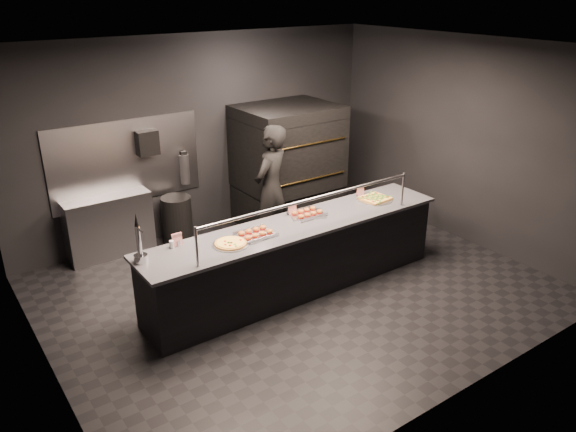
# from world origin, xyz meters

# --- Properties ---
(room) EXTENTS (6.04, 6.00, 3.00)m
(room) POSITION_xyz_m (-0.02, 0.05, 1.50)
(room) COLOR black
(room) RESTS_ON ground
(service_counter) EXTENTS (4.10, 0.78, 1.37)m
(service_counter) POSITION_xyz_m (0.00, -0.00, 0.46)
(service_counter) COLOR black
(service_counter) RESTS_ON ground
(pizza_oven) EXTENTS (1.50, 1.23, 1.91)m
(pizza_oven) POSITION_xyz_m (1.20, 1.90, 0.97)
(pizza_oven) COLOR black
(pizza_oven) RESTS_ON ground
(prep_shelf) EXTENTS (1.20, 0.35, 0.90)m
(prep_shelf) POSITION_xyz_m (-1.60, 2.32, 0.45)
(prep_shelf) COLOR #99999E
(prep_shelf) RESTS_ON ground
(towel_dispenser) EXTENTS (0.30, 0.20, 0.35)m
(towel_dispenser) POSITION_xyz_m (-0.90, 2.39, 1.55)
(towel_dispenser) COLOR black
(towel_dispenser) RESTS_ON room
(fire_extinguisher) EXTENTS (0.14, 0.14, 0.51)m
(fire_extinguisher) POSITION_xyz_m (-0.35, 2.40, 1.06)
(fire_extinguisher) COLOR #B2B2B7
(fire_extinguisher) RESTS_ON room
(beer_tap) EXTENTS (0.15, 0.21, 0.56)m
(beer_tap) POSITION_xyz_m (-1.95, 0.13, 1.08)
(beer_tap) COLOR silver
(beer_tap) RESTS_ON service_counter
(round_pizza) EXTENTS (0.42, 0.42, 0.03)m
(round_pizza) POSITION_xyz_m (-0.96, -0.05, 0.94)
(round_pizza) COLOR silver
(round_pizza) RESTS_ON service_counter
(slider_tray_a) EXTENTS (0.49, 0.40, 0.07)m
(slider_tray_a) POSITION_xyz_m (-0.60, -0.00, 0.95)
(slider_tray_a) COLOR silver
(slider_tray_a) RESTS_ON service_counter
(slider_tray_b) EXTENTS (0.51, 0.45, 0.07)m
(slider_tray_b) POSITION_xyz_m (0.26, 0.14, 0.95)
(slider_tray_b) COLOR silver
(slider_tray_b) RESTS_ON service_counter
(square_pizza) EXTENTS (0.47, 0.47, 0.05)m
(square_pizza) POSITION_xyz_m (1.34, 0.04, 0.94)
(square_pizza) COLOR silver
(square_pizza) RESTS_ON service_counter
(condiment_jar) EXTENTS (0.13, 0.05, 0.09)m
(condiment_jar) POSITION_xyz_m (-1.52, 0.26, 0.96)
(condiment_jar) COLOR silver
(condiment_jar) RESTS_ON service_counter
(tent_cards) EXTENTS (2.87, 0.04, 0.15)m
(tent_cards) POSITION_xyz_m (-0.02, 0.28, 1.00)
(tent_cards) COLOR white
(tent_cards) RESTS_ON service_counter
(trash_bin) EXTENTS (0.44, 0.44, 0.74)m
(trash_bin) POSITION_xyz_m (-0.64, 2.15, 0.37)
(trash_bin) COLOR black
(trash_bin) RESTS_ON ground
(worker) EXTENTS (0.81, 0.71, 1.86)m
(worker) POSITION_xyz_m (0.41, 1.19, 0.93)
(worker) COLOR black
(worker) RESTS_ON ground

